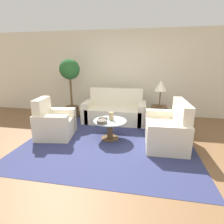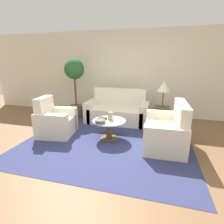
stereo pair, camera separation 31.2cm
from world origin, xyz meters
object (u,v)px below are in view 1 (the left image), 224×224
sofa_main (115,111)px  table_lamp (161,86)px  coffee_table (110,127)px  potted_plant (70,79)px  vase (111,116)px  book_stack (103,119)px  loveseat (168,130)px  bowl (102,122)px  armchair (53,124)px

sofa_main → table_lamp: 1.44m
coffee_table → potted_plant: potted_plant is taller
vase → book_stack: (-0.18, -0.00, -0.07)m
loveseat → vase: bearing=-93.1°
loveseat → book_stack: bearing=-92.8°
sofa_main → book_stack: (-0.07, -1.19, 0.16)m
coffee_table → book_stack: book_stack is taller
loveseat → table_lamp: (-0.12, 1.11, 0.76)m
loveseat → bowl: (-1.37, -0.21, 0.17)m
coffee_table → book_stack: size_ratio=3.77×
sofa_main → potted_plant: potted_plant is taller
sofa_main → vase: 1.21m
armchair → table_lamp: size_ratio=1.34×
coffee_table → loveseat: bearing=-0.1°
coffee_table → vase: (0.02, 0.04, 0.24)m
coffee_table → table_lamp: bearing=44.7°
armchair → bowl: 1.20m
sofa_main → bowl: sofa_main is taller
potted_plant → loveseat: bearing=-27.0°
table_lamp → potted_plant: potted_plant is taller
vase → coffee_table: bearing=-116.6°
sofa_main → potted_plant: size_ratio=0.99×
sofa_main → book_stack: 1.20m
vase → bowl: (-0.15, -0.25, -0.05)m
table_lamp → vase: size_ratio=3.83×
armchair → table_lamp: bearing=-71.4°
loveseat → vase: (-1.22, 0.04, 0.23)m
loveseat → table_lamp: table_lamp is taller
bowl → table_lamp: bearing=46.6°
armchair → loveseat: bearing=-95.7°
armchair → vase: armchair is taller
sofa_main → bowl: (-0.04, -1.43, 0.17)m
armchair → bowl: armchair is taller
potted_plant → vase: potted_plant is taller
book_stack → armchair: bearing=-157.1°
table_lamp → book_stack: bearing=-140.1°
sofa_main → armchair: sofa_main is taller
sofa_main → loveseat: sofa_main is taller
sofa_main → armchair: size_ratio=1.93×
coffee_table → table_lamp: size_ratio=1.08×
sofa_main → table_lamp: bearing=-5.2°
potted_plant → vase: bearing=-42.0°
armchair → coffee_table: armchair is taller
armchair → vase: bearing=-92.2°
loveseat → bowl: bearing=-82.5°
sofa_main → coffee_table: size_ratio=2.38×
armchair → loveseat: loveseat is taller
table_lamp → bowl: (-1.25, -1.32, -0.59)m
loveseat → potted_plant: bearing=-118.2°
bowl → book_stack: 0.25m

